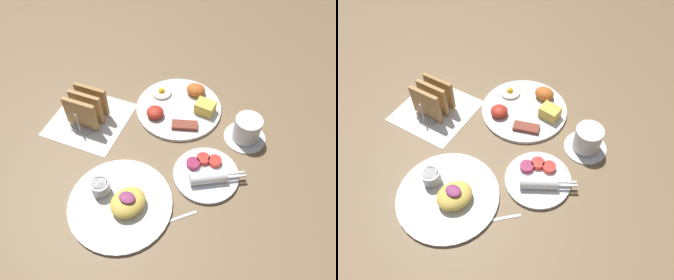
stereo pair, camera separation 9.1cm
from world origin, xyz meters
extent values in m
plane|color=brown|center=(0.00, 0.00, 0.00)|extent=(3.00, 3.00, 0.00)
cube|color=white|center=(-0.18, 0.04, 0.00)|extent=(0.22, 0.22, 0.00)
cylinder|color=white|center=(0.05, 0.18, 0.01)|extent=(0.26, 0.26, 0.01)
cube|color=#E5C64C|center=(0.13, 0.19, 0.03)|extent=(0.06, 0.05, 0.04)
ellipsoid|color=#C66023|center=(0.08, 0.26, 0.03)|extent=(0.06, 0.05, 0.03)
cylinder|color=#F4EACC|center=(-0.02, 0.22, 0.01)|extent=(0.06, 0.06, 0.01)
sphere|color=yellow|center=(-0.02, 0.22, 0.02)|extent=(0.02, 0.02, 0.02)
ellipsoid|color=red|center=(0.00, 0.12, 0.02)|extent=(0.05, 0.05, 0.03)
cube|color=brown|center=(0.10, 0.11, 0.02)|extent=(0.08, 0.05, 0.01)
cylinder|color=white|center=(0.21, -0.02, 0.01)|extent=(0.17, 0.17, 0.01)
cylinder|color=red|center=(0.22, 0.02, 0.02)|extent=(0.04, 0.04, 0.01)
cylinder|color=red|center=(0.18, 0.02, 0.02)|extent=(0.04, 0.04, 0.01)
cylinder|color=#99234C|center=(0.16, -0.01, 0.02)|extent=(0.04, 0.04, 0.01)
cylinder|color=white|center=(0.22, -0.04, 0.03)|extent=(0.10, 0.07, 0.03)
cube|color=silver|center=(0.28, 0.00, 0.03)|extent=(0.05, 0.03, 0.00)
cube|color=silver|center=(0.28, -0.01, 0.03)|extent=(0.05, 0.03, 0.00)
cylinder|color=white|center=(0.03, -0.18, 0.01)|extent=(0.26, 0.26, 0.01)
ellipsoid|color=#EAC651|center=(0.06, -0.18, 0.03)|extent=(0.11, 0.12, 0.04)
ellipsoid|color=#8C3366|center=(0.06, -0.18, 0.05)|extent=(0.04, 0.03, 0.01)
cylinder|color=#99999E|center=(-0.03, -0.17, 0.03)|extent=(0.05, 0.05, 0.04)
cylinder|color=white|center=(-0.03, -0.17, 0.05)|extent=(0.04, 0.04, 0.01)
cube|color=#B7B7BC|center=(-0.18, 0.04, 0.01)|extent=(0.06, 0.12, 0.01)
cube|color=tan|center=(-0.18, 0.01, 0.06)|extent=(0.10, 0.01, 0.10)
cube|color=tan|center=(-0.18, 0.04, 0.06)|extent=(0.10, 0.01, 0.10)
cube|color=#AE8148|center=(-0.18, 0.08, 0.06)|extent=(0.10, 0.01, 0.10)
cylinder|color=#B7B7BC|center=(-0.18, -0.01, 0.04)|extent=(0.01, 0.01, 0.07)
cylinder|color=#B7B7BC|center=(-0.18, 0.10, 0.04)|extent=(0.01, 0.01, 0.07)
cylinder|color=white|center=(0.27, 0.15, 0.00)|extent=(0.12, 0.12, 0.01)
cylinder|color=white|center=(0.27, 0.15, 0.04)|extent=(0.08, 0.08, 0.07)
cylinder|color=#381E0F|center=(0.27, 0.15, 0.07)|extent=(0.06, 0.06, 0.01)
cube|color=silver|center=(0.17, -0.16, 0.00)|extent=(0.09, 0.08, 0.00)
ellipsoid|color=silver|center=(0.13, -0.21, 0.00)|extent=(0.02, 0.02, 0.01)
camera|label=1|loc=(0.28, -0.49, 0.75)|focal=35.00mm
camera|label=2|loc=(0.36, -0.45, 0.75)|focal=35.00mm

